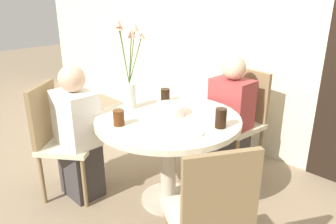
% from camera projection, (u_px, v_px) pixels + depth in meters
% --- Properties ---
extents(ground_plane, '(16.00, 16.00, 0.00)m').
position_uv_depth(ground_plane, '(168.00, 200.00, 2.63)').
color(ground_plane, '#89755B').
extents(wall_back, '(8.00, 0.05, 2.60)m').
position_uv_depth(wall_back, '(265.00, 23.00, 3.00)').
color(wall_back, beige).
rests_on(wall_back, ground_plane).
extents(dining_table, '(1.06, 1.06, 0.72)m').
position_uv_depth(dining_table, '(168.00, 134.00, 2.43)').
color(dining_table, beige).
rests_on(dining_table, ground_plane).
extents(chair_left_flank, '(0.44, 0.44, 0.92)m').
position_uv_depth(chair_left_flank, '(242.00, 115.00, 2.96)').
color(chair_left_flank, beige).
rests_on(chair_left_flank, ground_plane).
extents(chair_right_flank, '(0.56, 0.56, 0.92)m').
position_uv_depth(chair_right_flank, '(58.00, 135.00, 2.56)').
color(chair_right_flank, beige).
rests_on(chair_right_flank, ground_plane).
extents(chair_near_front, '(0.55, 0.55, 0.92)m').
position_uv_depth(chair_near_front, '(211.00, 213.00, 1.66)').
color(chair_near_front, beige).
rests_on(chair_near_front, ground_plane).
extents(birthday_cake, '(0.23, 0.23, 0.12)m').
position_uv_depth(birthday_cake, '(170.00, 109.00, 2.43)').
color(birthday_cake, white).
rests_on(birthday_cake, dining_table).
extents(flower_vase, '(0.16, 0.25, 0.69)m').
position_uv_depth(flower_vase, '(129.00, 75.00, 2.44)').
color(flower_vase, silver).
rests_on(flower_vase, dining_table).
extents(side_plate, '(0.20, 0.20, 0.01)m').
position_uv_depth(side_plate, '(188.00, 132.00, 2.12)').
color(side_plate, silver).
rests_on(side_plate, dining_table).
extents(drink_glass_0, '(0.08, 0.08, 0.11)m').
position_uv_depth(drink_glass_0, '(119.00, 118.00, 2.22)').
color(drink_glass_0, '#51280F').
rests_on(drink_glass_0, dining_table).
extents(drink_glass_1, '(0.08, 0.08, 0.13)m').
position_uv_depth(drink_glass_1, '(221.00, 118.00, 2.18)').
color(drink_glass_1, black).
rests_on(drink_glass_1, dining_table).
extents(drink_glass_2, '(0.08, 0.08, 0.10)m').
position_uv_depth(drink_glass_2, '(165.00, 95.00, 2.70)').
color(drink_glass_2, black).
rests_on(drink_glass_2, dining_table).
extents(person_guest, '(0.34, 0.24, 1.08)m').
position_uv_depth(person_guest, '(230.00, 121.00, 2.87)').
color(person_guest, '#383333').
rests_on(person_guest, ground_plane).
extents(person_woman, '(0.34, 0.24, 1.08)m').
position_uv_depth(person_woman, '(78.00, 137.00, 2.54)').
color(person_woman, '#383333').
rests_on(person_woman, ground_plane).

